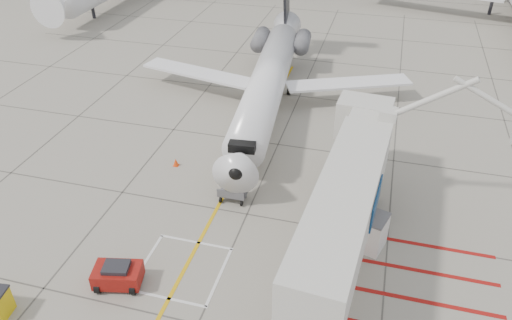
% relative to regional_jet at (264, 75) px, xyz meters
% --- Properties ---
extents(ground_plane, '(260.00, 260.00, 0.00)m').
position_rel_regional_jet_xyz_m(ground_plane, '(1.86, -14.98, -3.83)').
color(ground_plane, gray).
rests_on(ground_plane, ground).
extents(regional_jet, '(25.95, 31.37, 7.66)m').
position_rel_regional_jet_xyz_m(regional_jet, '(0.00, 0.00, 0.00)').
color(regional_jet, white).
rests_on(regional_jet, ground_plane).
extents(jet_bridge, '(9.80, 18.36, 7.10)m').
position_rel_regional_jet_xyz_m(jet_bridge, '(7.42, -14.12, -0.28)').
color(jet_bridge, silver).
rests_on(jet_bridge, ground_plane).
extents(pushback_tug, '(2.53, 1.88, 1.33)m').
position_rel_regional_jet_xyz_m(pushback_tug, '(-2.71, -17.74, -3.17)').
color(pushback_tug, maroon).
rests_on(pushback_tug, ground_plane).
extents(baggage_cart, '(1.67, 1.07, 1.05)m').
position_rel_regional_jet_xyz_m(baggage_cart, '(0.67, -9.90, -3.30)').
color(baggage_cart, '#515155').
rests_on(baggage_cart, ground_plane).
extents(ground_power_unit, '(2.93, 2.21, 2.06)m').
position_rel_regional_jet_xyz_m(ground_power_unit, '(8.32, -11.66, -2.80)').
color(ground_power_unit, silver).
rests_on(ground_power_unit, ground_plane).
extents(cone_nose, '(0.38, 0.38, 0.53)m').
position_rel_regional_jet_xyz_m(cone_nose, '(-4.09, -7.35, -3.56)').
color(cone_nose, '#E93D0C').
rests_on(cone_nose, ground_plane).
extents(cone_side, '(0.34, 0.34, 0.48)m').
position_rel_regional_jet_xyz_m(cone_side, '(5.63, -7.33, -3.59)').
color(cone_side, '#F95A0D').
rests_on(cone_side, ground_plane).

